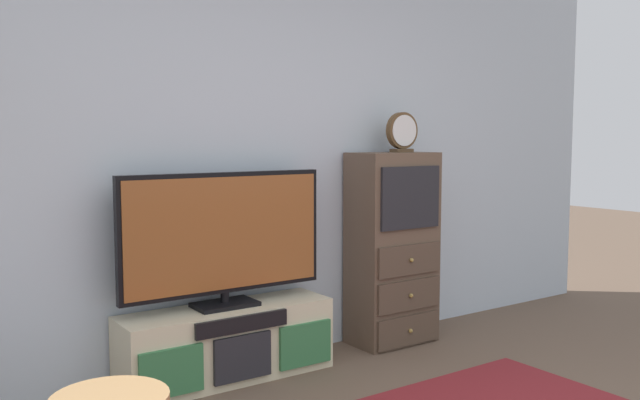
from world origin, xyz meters
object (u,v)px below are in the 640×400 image
(media_console, at_px, (228,343))
(side_cabinet, at_px, (393,248))
(desk_clock, at_px, (402,132))
(television, at_px, (224,236))

(media_console, relative_size, side_cabinet, 0.96)
(media_console, height_order, side_cabinet, side_cabinet)
(media_console, height_order, desk_clock, desk_clock)
(side_cabinet, relative_size, desk_clock, 4.83)
(television, bearing_deg, side_cabinet, -0.62)
(side_cabinet, distance_m, desk_clock, 0.79)
(desk_clock, bearing_deg, television, 178.76)
(media_console, distance_m, side_cabinet, 1.33)
(television, xyz_separation_m, side_cabinet, (1.26, -0.01, -0.19))
(side_cabinet, bearing_deg, media_console, -179.53)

